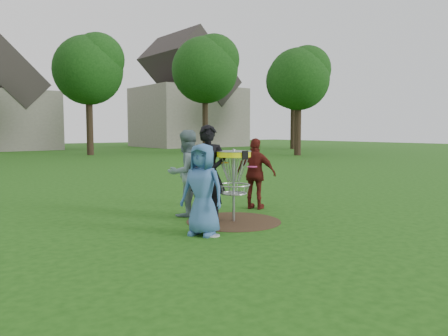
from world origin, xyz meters
TOP-DOWN VIEW (x-y plane):
  - ground at (0.00, 0.00)m, footprint 100.00×100.00m
  - dirt_patch at (0.00, 0.00)m, footprint 1.80×1.80m
  - player_blue at (-1.07, -0.50)m, footprint 0.77×0.88m
  - player_black at (-0.39, 0.28)m, footprint 0.80×0.76m
  - player_grey at (-0.40, 1.02)m, footprint 0.90×0.73m
  - player_maroon at (1.22, 0.74)m, footprint 0.76×0.98m
  - disc_on_grass at (-0.99, -0.68)m, footprint 0.22×0.22m
  - disc_golf_basket at (0.00, -0.00)m, footprint 0.66×0.67m
  - held_discs at (-0.07, 0.27)m, footprint 2.02×1.37m
  - tree_row at (0.44, 20.67)m, footprint 51.20×17.42m
  - house_row at (4.78, 33.07)m, footprint 44.50×10.65m

SIDE VIEW (x-z plane):
  - ground at x=0.00m, z-range 0.00..0.00m
  - dirt_patch at x=0.00m, z-range 0.00..0.01m
  - disc_on_grass at x=-0.99m, z-range 0.00..0.02m
  - player_blue at x=-1.07m, z-range 0.00..1.52m
  - player_maroon at x=1.22m, z-range 0.00..1.56m
  - player_grey at x=-0.40m, z-range 0.00..1.74m
  - player_black at x=-0.39m, z-range 0.00..1.84m
  - held_discs at x=-0.07m, z-range 0.91..1.13m
  - disc_golf_basket at x=0.00m, z-range 0.33..1.71m
  - house_row at x=4.78m, z-range -1.67..9.95m
  - tree_row at x=0.44m, z-range 1.26..11.16m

